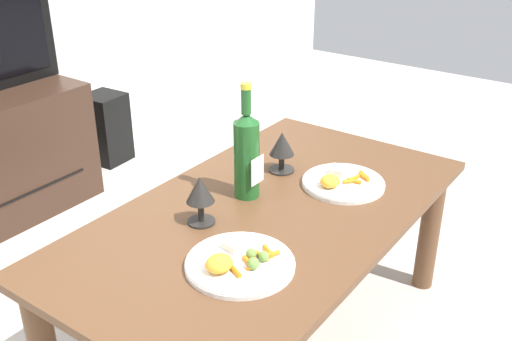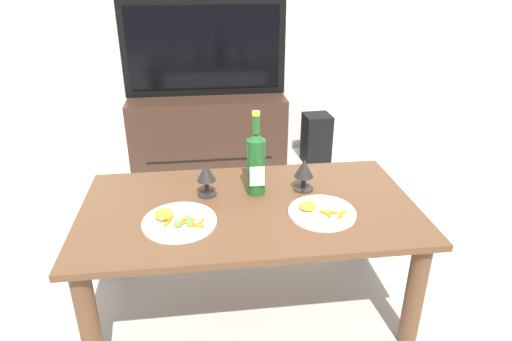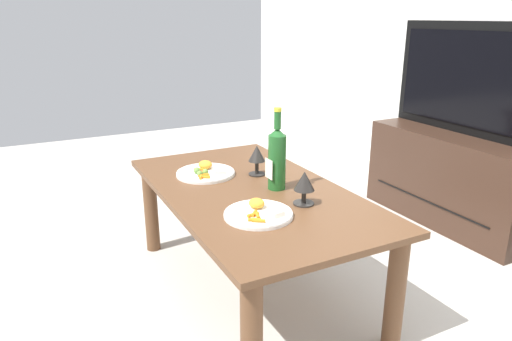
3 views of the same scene
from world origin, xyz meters
TOP-DOWN VIEW (x-y plane):
  - ground_plane at (0.00, 0.00)m, footprint 6.40×6.40m
  - dining_table at (0.00, 0.00)m, footprint 1.28×0.71m
  - tv_stand at (-0.13, 1.43)m, footprint 1.03×0.49m
  - tv_screen at (-0.13, 1.43)m, footprint 1.04×0.05m
  - wine_bottle at (0.04, 0.10)m, footprint 0.07×0.08m
  - goblet_left at (-0.16, 0.11)m, footprint 0.08×0.08m
  - goblet_right at (0.24, 0.11)m, footprint 0.08×0.08m
  - dinner_plate_left at (-0.26, -0.10)m, footprint 0.27×0.27m
  - dinner_plate_right at (0.26, -0.10)m, footprint 0.25×0.25m

SIDE VIEW (x-z plane):
  - ground_plane at x=0.00m, z-range 0.00..0.00m
  - tv_stand at x=-0.13m, z-range 0.00..0.53m
  - dining_table at x=0.00m, z-range 0.16..0.64m
  - dinner_plate_right at x=0.26m, z-range 0.47..0.51m
  - dinner_plate_left at x=-0.26m, z-range 0.47..0.52m
  - goblet_right at x=0.24m, z-range 0.50..0.63m
  - goblet_left at x=-0.16m, z-range 0.50..0.64m
  - wine_bottle at x=0.04m, z-range 0.44..0.79m
  - tv_screen at x=-0.13m, z-range 0.53..1.14m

